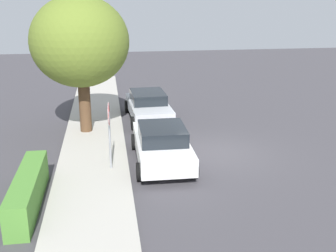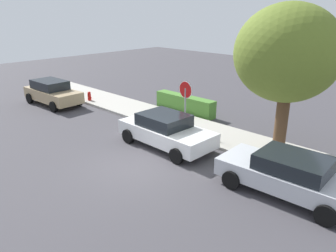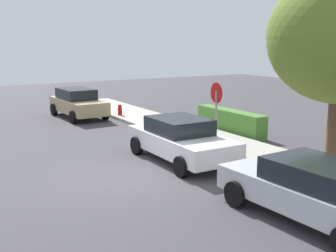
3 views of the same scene
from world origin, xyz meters
TOP-DOWN VIEW (x-y plane):
  - ground_plane at (0.00, 0.00)m, footprint 60.00×60.00m
  - sidewalk_curb at (0.00, 4.69)m, footprint 32.00×2.56m
  - stop_sign at (-1.20, 4.04)m, footprint 0.82×0.08m
  - parked_car_white at (-0.64, 2.14)m, footprint 4.44×2.13m
  - parked_car_silver at (5.00, 2.06)m, footprint 4.53×2.21m
  - street_tree_near_corner at (3.09, 5.09)m, footprint 4.14×4.14m
  - front_yard_hedge at (-3.37, 6.50)m, footprint 4.05×0.66m

SIDE VIEW (x-z plane):
  - ground_plane at x=0.00m, z-range 0.00..0.00m
  - sidewalk_curb at x=0.00m, z-range 0.00..0.14m
  - front_yard_hedge at x=-3.37m, z-range 0.00..0.99m
  - parked_car_silver at x=5.00m, z-range 0.03..1.41m
  - parked_car_white at x=-0.64m, z-range 0.01..1.47m
  - stop_sign at x=-1.20m, z-range 0.49..3.03m
  - street_tree_near_corner at x=3.09m, z-range 1.07..7.09m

